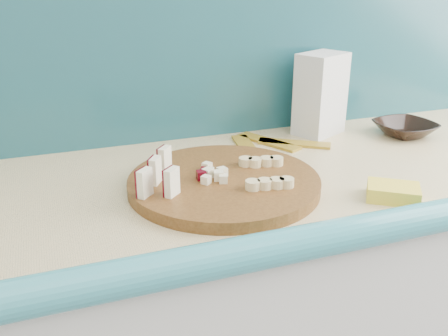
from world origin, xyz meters
TOP-DOWN VIEW (x-y plane):
  - backsplash at (0.10, 1.79)m, footprint 2.20×0.02m
  - cutting_board at (0.22, 1.45)m, footprint 0.48×0.48m
  - apple_wedges at (0.08, 1.45)m, footprint 0.09×0.15m
  - apple_chunks at (0.19, 1.45)m, footprint 0.06×0.06m
  - banana_slices at (0.30, 1.43)m, footprint 0.13×0.16m
  - brown_bowl at (0.78, 1.60)m, footprint 0.17×0.17m
  - flour_bag at (0.58, 1.70)m, footprint 0.15×0.13m
  - sponge at (0.51, 1.29)m, footprint 0.12×0.11m
  - banana_peel at (0.41, 1.65)m, footprint 0.24×0.20m

SIDE VIEW (x-z plane):
  - banana_peel at x=0.41m, z-range 0.91..0.92m
  - cutting_board at x=0.22m, z-range 0.91..0.93m
  - sponge at x=0.51m, z-range 0.91..0.94m
  - brown_bowl at x=0.78m, z-range 0.91..0.95m
  - banana_slices at x=0.30m, z-range 0.93..0.95m
  - apple_chunks at x=0.19m, z-range 0.93..0.95m
  - apple_wedges at x=0.08m, z-range 0.93..0.99m
  - flour_bag at x=0.58m, z-range 0.91..1.12m
  - backsplash at x=0.10m, z-range 0.91..1.41m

